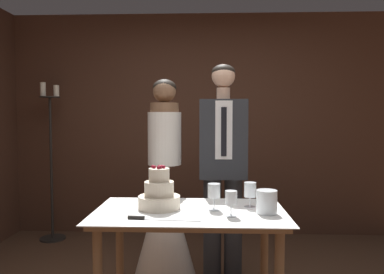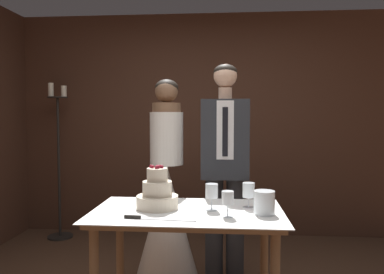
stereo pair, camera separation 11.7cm
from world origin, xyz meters
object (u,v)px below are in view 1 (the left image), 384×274
object	(u,v)px
wine_glass_near	(250,191)
cake_table	(190,227)
tiered_cake	(159,194)
wine_glass_far	(214,192)
wine_glass_middle	(231,198)
candle_stand	(51,167)
hurricane_candle	(267,202)
groom	(223,163)
cake_knife	(150,218)
bride	(165,207)

from	to	relation	value
wine_glass_near	cake_table	bearing A→B (deg)	-165.17
tiered_cake	wine_glass_far	world-z (taller)	tiered_cake
wine_glass_middle	candle_stand	distance (m)	2.63
candle_stand	tiered_cake	bearing A→B (deg)	-49.40
wine_glass_middle	hurricane_candle	xyz separation A→B (m)	(0.23, 0.08, -0.04)
tiered_cake	wine_glass_near	world-z (taller)	tiered_cake
groom	tiered_cake	bearing A→B (deg)	-122.90
cake_knife	candle_stand	bearing A→B (deg)	130.46
wine_glass_near	wine_glass_far	xyz separation A→B (m)	(-0.24, -0.09, 0.01)
wine_glass_near	bride	size ratio (longest dim) A/B	0.10
groom	cake_table	bearing A→B (deg)	-108.38
groom	candle_stand	world-z (taller)	groom
tiered_cake	candle_stand	distance (m)	2.19
wine_glass_far	wine_glass_near	bearing A→B (deg)	19.44
cake_table	bride	size ratio (longest dim) A/B	0.72
cake_knife	wine_glass_near	world-z (taller)	wine_glass_near
wine_glass_near	wine_glass_far	distance (m)	0.26
cake_table	tiered_cake	size ratio (longest dim) A/B	4.26
cake_knife	groom	world-z (taller)	groom
wine_glass_middle	hurricane_candle	size ratio (longest dim) A/B	1.07
cake_table	wine_glass_middle	bearing A→B (deg)	-26.48
tiered_cake	cake_knife	xyz separation A→B (m)	(-0.02, -0.27, -0.09)
bride	candle_stand	bearing A→B (deg)	144.95
tiered_cake	wine_glass_middle	size ratio (longest dim) A/B	1.84
cake_table	groom	bearing A→B (deg)	71.62
cake_table	hurricane_candle	size ratio (longest dim) A/B	8.39
wine_glass_middle	bride	distance (m)	1.04
wine_glass_middle	wine_glass_far	bearing A→B (deg)	124.35
wine_glass_middle	wine_glass_far	world-z (taller)	wine_glass_far
tiered_cake	cake_knife	world-z (taller)	tiered_cake
cake_knife	wine_glass_near	distance (m)	0.71
wine_glass_far	bride	bearing A→B (deg)	119.20
wine_glass_far	hurricane_candle	size ratio (longest dim) A/B	1.18
cake_table	cake_knife	bearing A→B (deg)	-134.96
tiered_cake	candle_stand	world-z (taller)	candle_stand
bride	candle_stand	world-z (taller)	candle_stand
bride	candle_stand	distance (m)	1.70
groom	wine_glass_far	bearing A→B (deg)	-97.05
wine_glass_near	hurricane_candle	bearing A→B (deg)	-61.66
wine_glass_middle	wine_glass_far	size ratio (longest dim) A/B	0.91
tiered_cake	candle_stand	bearing A→B (deg)	130.60
cake_table	cake_knife	xyz separation A→B (m)	(-0.22, -0.22, 0.11)
cake_knife	candle_stand	xyz separation A→B (m)	(-1.41, 1.93, 0.04)
bride	groom	xyz separation A→B (m)	(0.49, -0.00, 0.38)
wine_glass_far	hurricane_candle	xyz separation A→B (m)	(0.33, -0.07, -0.05)
wine_glass_middle	wine_glass_near	bearing A→B (deg)	58.85
bride	candle_stand	size ratio (longest dim) A/B	0.96
cake_table	wine_glass_far	distance (m)	0.27
bride	groom	world-z (taller)	groom
wine_glass_near	groom	xyz separation A→B (m)	(-0.15, 0.63, 0.11)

